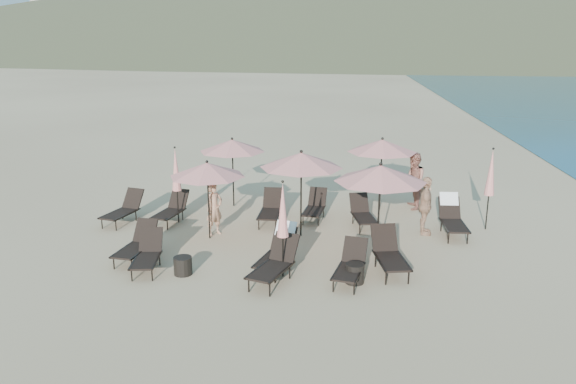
# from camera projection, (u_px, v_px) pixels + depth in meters

# --- Properties ---
(ground) EXTENTS (800.00, 800.00, 0.00)m
(ground) POSITION_uv_depth(u_px,v_px,m) (310.00, 277.00, 13.29)
(ground) COLOR #D6BA8C
(ground) RESTS_ON ground
(lounger_0) EXTENTS (0.76, 1.57, 0.87)m
(lounger_0) POSITION_uv_depth(u_px,v_px,m) (147.00, 254.00, 13.63)
(lounger_0) COLOR black
(lounger_0) RESTS_ON ground
(lounger_1) EXTENTS (0.81, 1.61, 0.89)m
(lounger_1) POSITION_uv_depth(u_px,v_px,m) (137.00, 244.00, 14.25)
(lounger_1) COLOR black
(lounger_1) RESTS_ON ground
(lounger_2) EXTENTS (1.00, 1.73, 1.02)m
(lounger_2) POSITION_uv_depth(u_px,v_px,m) (278.00, 249.00, 13.68)
(lounger_2) COLOR black
(lounger_2) RESTS_ON ground
(lounger_3) EXTENTS (1.16, 1.78, 0.96)m
(lounger_3) POSITION_uv_depth(u_px,v_px,m) (275.00, 263.00, 12.96)
(lounger_3) COLOR black
(lounger_3) RESTS_ON ground
(lounger_4) EXTENTS (0.88, 1.59, 0.86)m
(lounger_4) POSITION_uv_depth(u_px,v_px,m) (350.00, 265.00, 12.98)
(lounger_4) COLOR black
(lounger_4) RESTS_ON ground
(lounger_5) EXTENTS (0.92, 1.77, 0.97)m
(lounger_5) POSITION_uv_depth(u_px,v_px,m) (389.00, 253.00, 13.53)
(lounger_5) COLOR black
(lounger_5) RESTS_ON ground
(lounger_6) EXTENTS (1.00, 1.69, 0.91)m
(lounger_6) POSITION_uv_depth(u_px,v_px,m) (124.00, 209.00, 17.09)
(lounger_6) COLOR black
(lounger_6) RESTS_ON ground
(lounger_7) EXTENTS (0.89, 1.62, 0.88)m
(lounger_7) POSITION_uv_depth(u_px,v_px,m) (172.00, 209.00, 17.14)
(lounger_7) COLOR black
(lounger_7) RESTS_ON ground
(lounger_8) EXTENTS (0.64, 1.61, 0.92)m
(lounger_8) POSITION_uv_depth(u_px,v_px,m) (271.00, 209.00, 17.11)
(lounger_8) COLOR black
(lounger_8) RESTS_ON ground
(lounger_9) EXTENTS (0.76, 1.55, 0.86)m
(lounger_9) POSITION_uv_depth(u_px,v_px,m) (315.00, 206.00, 17.43)
(lounger_9) COLOR black
(lounger_9) RESTS_ON ground
(lounger_10) EXTENTS (0.85, 1.59, 0.87)m
(lounger_10) POSITION_uv_depth(u_px,v_px,m) (363.00, 213.00, 16.76)
(lounger_10) COLOR black
(lounger_10) RESTS_ON ground
(lounger_11) EXTENTS (0.67, 1.71, 1.05)m
(lounger_11) POSITION_uv_depth(u_px,v_px,m) (452.00, 217.00, 16.11)
(lounger_11) COLOR black
(lounger_11) RESTS_ON ground
(umbrella_open_0) EXTENTS (2.09, 2.09, 2.25)m
(umbrella_open_0) POSITION_uv_depth(u_px,v_px,m) (207.00, 170.00, 15.31)
(umbrella_open_0) COLOR black
(umbrella_open_0) RESTS_ON ground
(umbrella_open_1) EXTENTS (2.32, 2.32, 2.49)m
(umbrella_open_1) POSITION_uv_depth(u_px,v_px,m) (301.00, 160.00, 15.47)
(umbrella_open_1) COLOR black
(umbrella_open_1) RESTS_ON ground
(umbrella_open_2) EXTENTS (2.33, 2.33, 2.50)m
(umbrella_open_2) POSITION_uv_depth(u_px,v_px,m) (380.00, 174.00, 13.92)
(umbrella_open_2) COLOR black
(umbrella_open_2) RESTS_ON ground
(umbrella_open_3) EXTENTS (2.16, 2.16, 2.33)m
(umbrella_open_3) POSITION_uv_depth(u_px,v_px,m) (232.00, 146.00, 18.32)
(umbrella_open_3) COLOR black
(umbrella_open_3) RESTS_ON ground
(umbrella_open_4) EXTENTS (2.23, 2.23, 2.40)m
(umbrella_open_4) POSITION_uv_depth(u_px,v_px,m) (382.00, 146.00, 17.92)
(umbrella_open_4) COLOR black
(umbrella_open_4) RESTS_ON ground
(umbrella_closed_0) EXTENTS (0.28, 0.28, 2.36)m
(umbrella_closed_0) POSITION_uv_depth(u_px,v_px,m) (283.00, 210.00, 12.87)
(umbrella_closed_0) COLOR black
(umbrella_closed_0) RESTS_ON ground
(umbrella_closed_1) EXTENTS (0.29, 0.29, 2.45)m
(umbrella_closed_1) POSITION_uv_depth(u_px,v_px,m) (491.00, 173.00, 16.12)
(umbrella_closed_1) COLOR black
(umbrella_closed_1) RESTS_ON ground
(umbrella_closed_2) EXTENTS (0.28, 0.28, 2.36)m
(umbrella_closed_2) POSITION_uv_depth(u_px,v_px,m) (176.00, 170.00, 16.76)
(umbrella_closed_2) COLOR black
(umbrella_closed_2) RESTS_ON ground
(side_table_0) EXTENTS (0.44, 0.44, 0.44)m
(side_table_0) POSITION_uv_depth(u_px,v_px,m) (183.00, 266.00, 13.39)
(side_table_0) COLOR black
(side_table_0) RESTS_ON ground
(side_table_1) EXTENTS (0.43, 0.43, 0.46)m
(side_table_1) POSITION_uv_depth(u_px,v_px,m) (355.00, 273.00, 12.92)
(side_table_1) COLOR black
(side_table_1) RESTS_ON ground
(beachgoer_a) EXTENTS (0.64, 0.66, 1.52)m
(beachgoer_a) POSITION_uv_depth(u_px,v_px,m) (214.00, 209.00, 15.95)
(beachgoer_a) COLOR tan
(beachgoer_a) RESTS_ON ground
(beachgoer_b) EXTENTS (0.72, 0.92, 1.87)m
(beachgoer_b) POSITION_uv_depth(u_px,v_px,m) (413.00, 181.00, 18.32)
(beachgoer_b) COLOR #A26553
(beachgoer_b) RESTS_ON ground
(beachgoer_c) EXTENTS (0.49, 1.02, 1.70)m
(beachgoer_c) POSITION_uv_depth(u_px,v_px,m) (425.00, 206.00, 15.95)
(beachgoer_c) COLOR tan
(beachgoer_c) RESTS_ON ground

